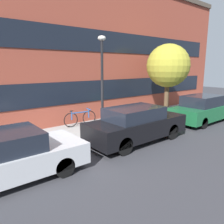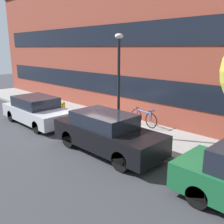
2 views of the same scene
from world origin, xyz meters
The scene contains 8 objects.
ground_plane centered at (0.00, 0.00, 0.00)m, with size 56.00×56.00×0.00m, color #333338.
sidewalk_strip centered at (0.00, 1.34, 0.07)m, with size 28.00×2.67×0.13m.
rowhouse_facade centered at (0.00, 3.11, 3.91)m, with size 28.00×1.02×7.80m.
parked_car_silver centered at (-2.80, -1.05, 0.66)m, with size 4.22×1.77×1.33m.
parked_car_black centered at (2.15, -1.05, 0.72)m, with size 4.33×1.62×1.43m.
fire_hydrant centered at (-3.02, 0.62, 0.48)m, with size 0.53×0.30×0.69m.
bicycle centered at (1.40, 2.05, 0.53)m, with size 1.67×0.44×0.81m.
lamp_post centered at (1.46, 0.30, 2.68)m, with size 0.32×0.32×4.06m.
Camera 2 is at (8.27, -6.85, 3.65)m, focal length 40.00 mm.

